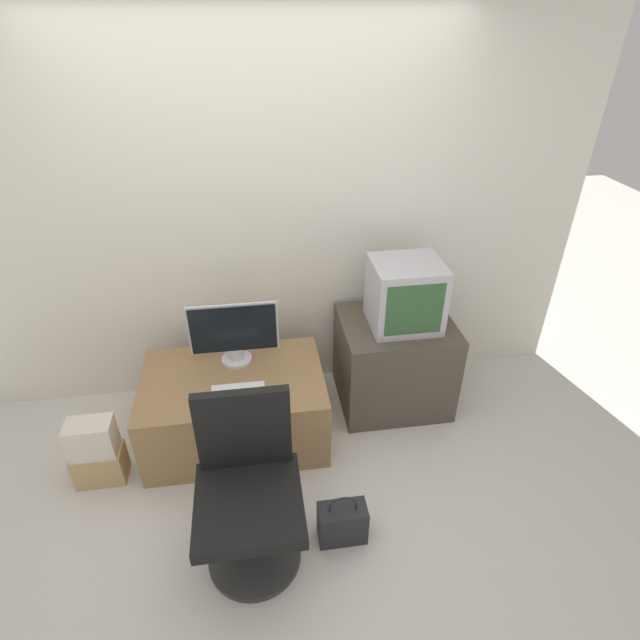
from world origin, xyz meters
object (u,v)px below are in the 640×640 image
at_px(main_monitor, 234,333).
at_px(mouse, 275,388).
at_px(crt_tv, 405,295).
at_px(office_chair, 249,493).
at_px(cardboard_box_lower, 101,465).
at_px(handbag, 342,522).
at_px(keyboard, 238,390).

relative_size(main_monitor, mouse, 9.36).
bearing_deg(crt_tv, office_chair, -135.76).
height_order(main_monitor, mouse, main_monitor).
xyz_separation_m(cardboard_box_lower, handbag, (1.37, -0.61, 0.01)).
distance_m(crt_tv, cardboard_box_lower, 2.15).
distance_m(keyboard, cardboard_box_lower, 0.95).
bearing_deg(mouse, handbag, -67.46).
bearing_deg(handbag, mouse, 112.54).
bearing_deg(main_monitor, crt_tv, 0.46).
bearing_deg(handbag, main_monitor, 116.50).
distance_m(main_monitor, mouse, 0.46).
xyz_separation_m(keyboard, office_chair, (0.04, -0.71, -0.07)).
height_order(main_monitor, crt_tv, crt_tv).
bearing_deg(main_monitor, cardboard_box_lower, -153.24).
bearing_deg(mouse, main_monitor, 123.81).
bearing_deg(main_monitor, office_chair, -87.48).
relative_size(crt_tv, handbag, 1.38).
xyz_separation_m(office_chair, cardboard_box_lower, (-0.90, 0.60, -0.32)).
distance_m(cardboard_box_lower, handbag, 1.50).
distance_m(mouse, office_chair, 0.71).
height_order(crt_tv, cardboard_box_lower, crt_tv).
relative_size(main_monitor, crt_tv, 1.27).
bearing_deg(cardboard_box_lower, crt_tv, 12.61).
bearing_deg(cardboard_box_lower, main_monitor, 26.76).
relative_size(office_chair, cardboard_box_lower, 3.25).
height_order(mouse, cardboard_box_lower, mouse).
distance_m(main_monitor, cardboard_box_lower, 1.12).
relative_size(keyboard, handbag, 0.99).
bearing_deg(cardboard_box_lower, handbag, -24.01).
bearing_deg(keyboard, crt_tv, 16.26).
bearing_deg(mouse, office_chair, -105.01).
xyz_separation_m(main_monitor, mouse, (0.23, -0.34, -0.20)).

